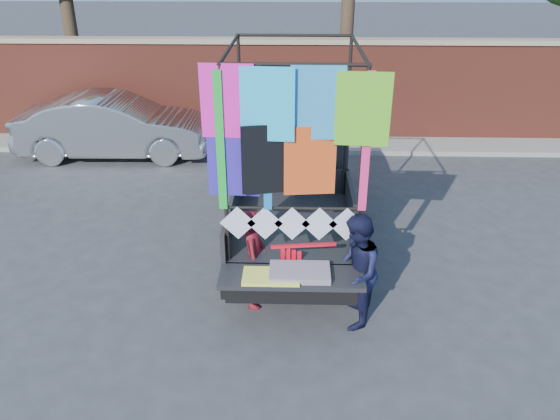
{
  "coord_description": "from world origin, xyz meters",
  "views": [
    {
      "loc": [
        -0.37,
        -7.12,
        4.75
      ],
      "look_at": [
        -0.56,
        -0.28,
        1.4
      ],
      "focal_mm": 35.0,
      "sensor_mm": 36.0,
      "label": 1
    }
  ],
  "objects_px": {
    "pickup_truck": "(293,181)",
    "sedan": "(115,126)",
    "woman": "(254,259)",
    "man": "(355,272)"
  },
  "relations": [
    {
      "from": "sedan",
      "to": "man",
      "type": "height_order",
      "value": "man"
    },
    {
      "from": "sedan",
      "to": "woman",
      "type": "xyz_separation_m",
      "value": [
        3.82,
        -6.06,
        -0.0
      ]
    },
    {
      "from": "pickup_truck",
      "to": "sedan",
      "type": "bearing_deg",
      "value": 140.79
    },
    {
      "from": "pickup_truck",
      "to": "man",
      "type": "height_order",
      "value": "pickup_truck"
    },
    {
      "from": "sedan",
      "to": "pickup_truck",
      "type": "bearing_deg",
      "value": -130.8
    },
    {
      "from": "woman",
      "to": "man",
      "type": "bearing_deg",
      "value": -105.78
    },
    {
      "from": "sedan",
      "to": "man",
      "type": "distance_m",
      "value": 8.31
    },
    {
      "from": "woman",
      "to": "pickup_truck",
      "type": "bearing_deg",
      "value": -10.94
    },
    {
      "from": "sedan",
      "to": "man",
      "type": "xyz_separation_m",
      "value": [
        5.2,
        -6.48,
        0.07
      ]
    },
    {
      "from": "sedan",
      "to": "woman",
      "type": "bearing_deg",
      "value": -149.36
    }
  ]
}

